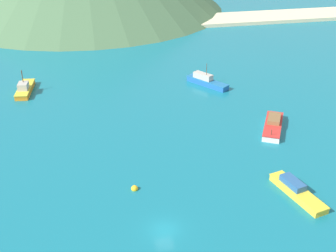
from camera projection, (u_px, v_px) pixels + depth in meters
ground at (134, 130)px, 86.91m from camera, size 260.00×280.00×0.50m
fishing_boat_1 at (206, 81)px, 105.80m from camera, size 8.41×10.37×5.39m
fishing_boat_4 at (273, 125)px, 86.15m from camera, size 7.95×11.18×2.65m
fishing_boat_5 at (25, 89)px, 101.88m from camera, size 3.93×10.48×5.53m
fishing_boat_6 at (297, 191)px, 67.44m from camera, size 5.03×11.08×2.09m
buoy_0 at (135, 189)px, 68.94m from camera, size 1.07×1.07×1.07m
beach_strip at (105, 26)px, 150.61m from camera, size 247.00×14.95×1.20m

